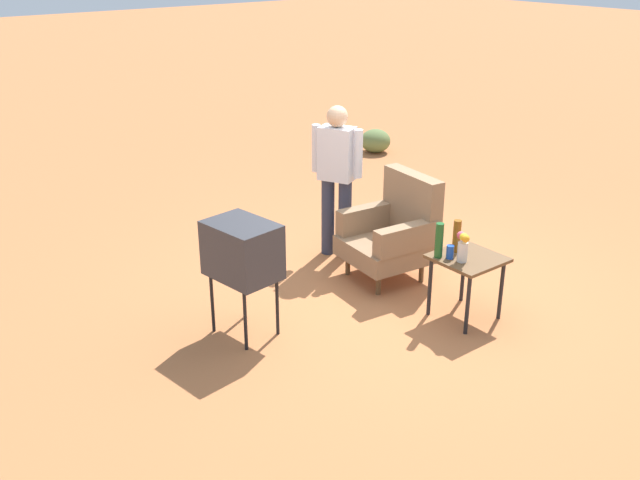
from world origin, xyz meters
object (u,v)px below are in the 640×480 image
person_standing (337,172)px  armchair (394,231)px  flower_vase (463,246)px  side_table (467,265)px  bottle_wine_green (439,240)px  soda_can_blue (450,252)px  tv_on_stand (242,251)px  bottle_tall_amber (457,236)px

person_standing → armchair: bearing=7.9°
person_standing → flower_vase: 1.85m
side_table → bottle_wine_green: 0.36m
soda_can_blue → tv_on_stand: bearing=-119.8°
side_table → tv_on_stand: size_ratio=0.58×
armchair → flower_vase: (1.06, -0.20, 0.25)m
person_standing → flower_vase: person_standing is taller
person_standing → bottle_wine_green: (1.64, -0.18, -0.18)m
bottle_tall_amber → armchair: bearing=175.0°
soda_can_blue → bottle_wine_green: size_ratio=0.38×
flower_vase → armchair: bearing=169.5°
armchair → side_table: 1.03m
side_table → person_standing: 1.85m
bottle_tall_amber → side_table: bearing=0.4°
bottle_wine_green → person_standing: bearing=173.6°
bottle_wine_green → tv_on_stand: bearing=-118.5°
armchair → soda_can_blue: 0.99m
tv_on_stand → bottle_tall_amber: size_ratio=3.43×
side_table → armchair: bearing=175.7°
armchair → person_standing: person_standing is taller
bottle_tall_amber → flower_vase: bearing=-34.0°
soda_can_blue → flower_vase: (0.11, 0.04, 0.09)m
side_table → tv_on_stand: (-0.98, -1.73, 0.27)m
flower_vase → person_standing: bearing=177.2°
tv_on_stand → flower_vase: 1.90m
soda_can_blue → bottle_tall_amber: (-0.07, 0.16, 0.09)m
tv_on_stand → flower_vase: (1.01, 1.61, -0.04)m
armchair → soda_can_blue: (0.95, -0.23, 0.16)m
soda_can_blue → bottle_wine_green: (-0.08, -0.06, 0.10)m
side_table → bottle_tall_amber: bearing=-179.6°
flower_vase → bottle_tall_amber: bearing=146.0°
tv_on_stand → bottle_tall_amber: bearing=64.3°
person_standing → soda_can_blue: 1.75m
armchair → bottle_wine_green: (0.87, -0.29, 0.26)m
side_table → person_standing: (-1.80, -0.03, 0.43)m
person_standing → side_table: bearing=1.0°
armchair → tv_on_stand: bearing=-88.4°
side_table → bottle_tall_amber: (-0.15, -0.00, 0.24)m
bottle_wine_green → flower_vase: bearing=26.8°
bottle_tall_amber → flower_vase: size_ratio=1.13×
armchair → person_standing: size_ratio=0.65×
person_standing → bottle_wine_green: bearing=-6.4°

